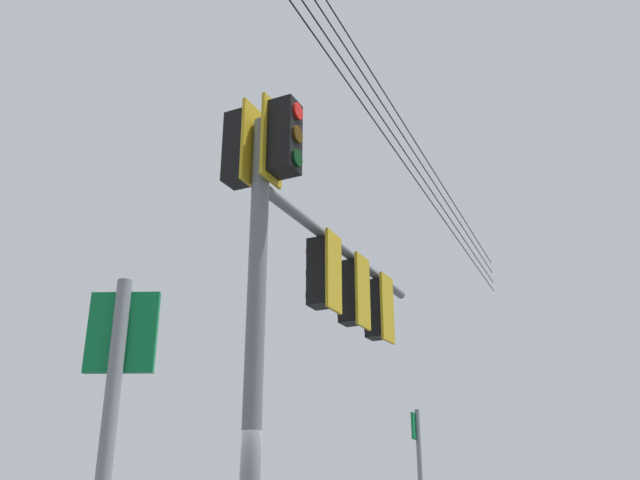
{
  "coord_description": "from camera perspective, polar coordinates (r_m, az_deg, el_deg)",
  "views": [
    {
      "loc": [
        -1.89,
        7.52,
        1.85
      ],
      "look_at": [
        -1.26,
        -0.62,
        5.04
      ],
      "focal_mm": 37.71,
      "sensor_mm": 36.0,
      "label": 1
    }
  ],
  "objects": [
    {
      "name": "signal_mast_assembly",
      "position": [
        8.29,
        -0.99,
        -2.87
      ],
      "size": [
        2.28,
        4.71,
        6.22
      ],
      "color": "slate",
      "rests_on": "ground"
    },
    {
      "name": "overhead_wire_span",
      "position": [
        10.6,
        -0.72,
        19.38
      ],
      "size": [
        9.86,
        28.09,
        1.44
      ],
      "color": "black"
    }
  ]
}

